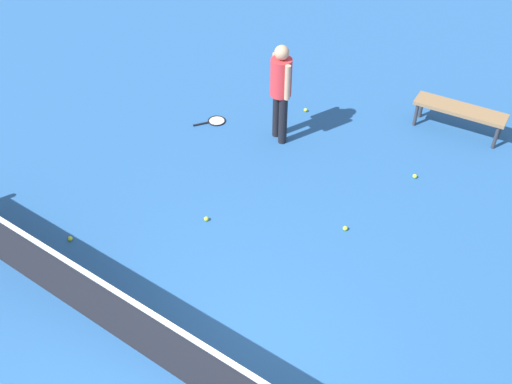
% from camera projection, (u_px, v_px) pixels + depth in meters
% --- Properties ---
extents(court_net, '(10.09, 0.09, 1.07)m').
position_uv_depth(court_net, '(217.00, 379.00, 6.06)').
color(court_net, '#4C4C51').
rests_on(court_net, ground_plane).
extents(player_near_side, '(0.50, 0.46, 1.70)m').
position_uv_depth(player_near_side, '(281.00, 86.00, 9.42)').
color(player_near_side, black).
rests_on(player_near_side, ground_plane).
extents(tennis_racket_near_player, '(0.47, 0.58, 0.03)m').
position_uv_depth(tennis_racket_near_player, '(215.00, 121.00, 10.45)').
color(tennis_racket_near_player, black).
rests_on(tennis_racket_near_player, ground_plane).
extents(tennis_ball_near_player, '(0.07, 0.07, 0.07)m').
position_uv_depth(tennis_ball_near_player, '(306.00, 110.00, 10.68)').
color(tennis_ball_near_player, '#C6E033').
rests_on(tennis_ball_near_player, ground_plane).
extents(tennis_ball_by_net, '(0.07, 0.07, 0.07)m').
position_uv_depth(tennis_ball_by_net, '(206.00, 219.00, 8.54)').
color(tennis_ball_by_net, '#C6E033').
rests_on(tennis_ball_by_net, ground_plane).
extents(tennis_ball_midcourt, '(0.07, 0.07, 0.07)m').
position_uv_depth(tennis_ball_midcourt, '(70.00, 239.00, 8.23)').
color(tennis_ball_midcourt, '#C6E033').
rests_on(tennis_ball_midcourt, ground_plane).
extents(tennis_ball_baseline, '(0.07, 0.07, 0.07)m').
position_uv_depth(tennis_ball_baseline, '(415.00, 176.00, 9.26)').
color(tennis_ball_baseline, '#C6E033').
rests_on(tennis_ball_baseline, ground_plane).
extents(tennis_ball_stray_left, '(0.07, 0.07, 0.07)m').
position_uv_depth(tennis_ball_stray_left, '(345.00, 228.00, 8.39)').
color(tennis_ball_stray_left, '#C6E033').
rests_on(tennis_ball_stray_left, ground_plane).
extents(courtside_bench, '(1.53, 0.53, 0.48)m').
position_uv_depth(courtside_bench, '(460.00, 111.00, 9.96)').
color(courtside_bench, olive).
rests_on(courtside_bench, ground_plane).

